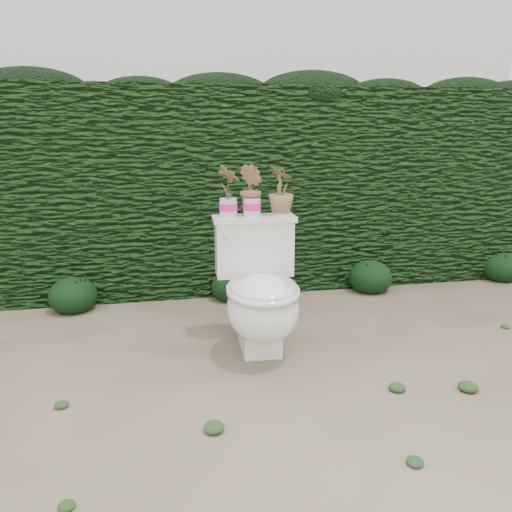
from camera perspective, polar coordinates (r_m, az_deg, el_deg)
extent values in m
plane|color=gray|center=(2.96, 0.90, -11.40)|extent=(60.00, 60.00, 0.00)
cube|color=#1A3F15|center=(4.28, -3.63, 7.78)|extent=(8.00, 1.00, 1.60)
cube|color=silver|center=(8.72, -3.77, 19.01)|extent=(8.00, 3.50, 4.00)
cube|color=silver|center=(3.01, 0.44, -8.89)|extent=(0.23, 0.31, 0.20)
ellipsoid|color=silver|center=(2.84, 0.78, -5.97)|extent=(0.43, 0.53, 0.39)
cube|color=silver|center=(3.07, -0.23, 0.91)|extent=(0.48, 0.19, 0.34)
cube|color=silver|center=(3.03, -0.23, 4.32)|extent=(0.51, 0.21, 0.03)
cylinder|color=silver|center=(2.93, -3.52, 2.35)|extent=(0.02, 0.06, 0.02)
sphere|color=silver|center=(2.90, -3.46, 2.23)|extent=(0.03, 0.03, 0.03)
imported|color=#257725|center=(2.98, -3.21, 7.33)|extent=(0.17, 0.19, 0.30)
imported|color=#257725|center=(3.00, -0.48, 7.41)|extent=(0.18, 0.20, 0.30)
imported|color=#257725|center=(3.04, 2.87, 7.29)|extent=(0.21, 0.21, 0.28)
ellipsoid|color=black|center=(3.87, -20.22, -3.88)|extent=(0.34, 0.34, 0.27)
ellipsoid|color=black|center=(3.87, -2.87, -3.15)|extent=(0.31, 0.31, 0.25)
ellipsoid|color=black|center=(4.17, 12.95, -2.01)|extent=(0.35, 0.35, 0.28)
ellipsoid|color=black|center=(4.87, 26.28, -0.87)|extent=(0.34, 0.34, 0.27)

